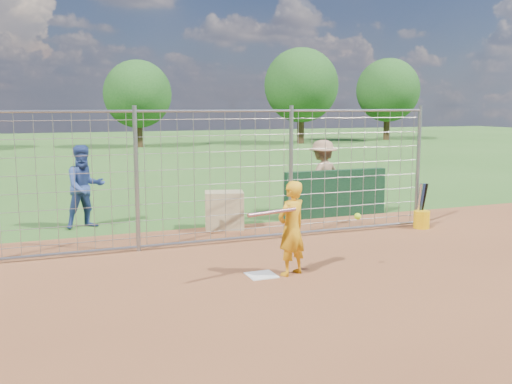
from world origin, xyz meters
name	(u,v)px	position (x,y,z in m)	size (l,w,h in m)	color
ground	(257,272)	(0.00, 0.00, 0.00)	(100.00, 100.00, 0.00)	#2D591E
infield_dirt	(357,346)	(0.00, -3.00, 0.01)	(18.00, 18.00, 0.00)	brown
home_plate	(261,275)	(0.00, -0.20, 0.01)	(0.43, 0.43, 0.02)	silver
dugout_wall	(335,193)	(3.40, 3.60, 0.55)	(2.60, 0.20, 1.10)	#11381E
batter	(291,228)	(0.45, -0.31, 0.73)	(0.54, 0.35, 1.47)	orange
bystander_a	(85,187)	(-2.20, 4.42, 0.89)	(0.86, 0.67, 1.78)	navy
bystander_c	(323,177)	(3.28, 4.03, 0.89)	(1.15, 0.66, 1.79)	#997153
equipment_bin	(224,210)	(0.53, 3.24, 0.40)	(0.80, 0.55, 0.80)	tan
equipment_in_play	(294,213)	(0.37, -0.55, 1.02)	(1.89, 0.28, 0.24)	silver
bucket_with_bats	(421,217)	(4.46, 1.76, 0.25)	(0.34, 0.34, 0.97)	#F4B30C
backstop_fence	(218,178)	(0.00, 2.00, 1.26)	(9.08, 0.08, 2.60)	gray
tree_line	(139,87)	(3.13, 28.13, 3.71)	(44.66, 6.72, 6.48)	#3F2B19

